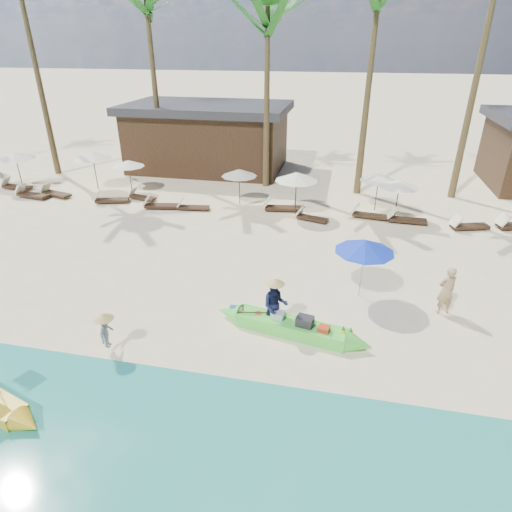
# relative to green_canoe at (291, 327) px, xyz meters

# --- Properties ---
(ground) EXTENTS (240.00, 240.00, 0.00)m
(ground) POSITION_rel_green_canoe_xyz_m (-0.16, 0.21, -0.24)
(ground) COLOR #F7E3B7
(ground) RESTS_ON ground
(wet_sand_strip) EXTENTS (240.00, 4.50, 0.01)m
(wet_sand_strip) POSITION_rel_green_canoe_xyz_m (-0.16, -4.79, -0.23)
(wet_sand_strip) COLOR tan
(wet_sand_strip) RESTS_ON ground
(green_canoe) EXTENTS (5.47, 1.40, 0.70)m
(green_canoe) POSITION_rel_green_canoe_xyz_m (0.00, 0.00, 0.00)
(green_canoe) COLOR #51E245
(green_canoe) RESTS_ON ground
(tourist) EXTENTS (0.72, 0.61, 1.69)m
(tourist) POSITION_rel_green_canoe_xyz_m (4.74, 2.13, 0.61)
(tourist) COLOR tan
(tourist) RESTS_ON ground
(vendor_green) EXTENTS (0.92, 0.79, 1.64)m
(vendor_green) POSITION_rel_green_canoe_xyz_m (-0.52, 0.19, 0.58)
(vendor_green) COLOR #161A3C
(vendor_green) RESTS_ON ground
(vendor_yellow) EXTENTS (0.43, 0.68, 1.01)m
(vendor_yellow) POSITION_rel_green_canoe_xyz_m (-5.00, -1.93, 0.45)
(vendor_yellow) COLOR gray
(vendor_yellow) RESTS_ON ground
(blue_umbrella) EXTENTS (2.00, 2.00, 2.15)m
(blue_umbrella) POSITION_rel_green_canoe_xyz_m (2.06, 2.60, 1.71)
(blue_umbrella) COLOR #99999E
(blue_umbrella) RESTS_ON ground
(resort_parasol_1) EXTENTS (2.16, 2.16, 2.23)m
(resort_parasol_1) POSITION_rel_green_canoe_xyz_m (-17.79, 10.83, 1.77)
(resort_parasol_1) COLOR #3D2819
(resort_parasol_1) RESTS_ON ground
(lounger_1_left) EXTENTS (1.91, 0.72, 0.63)m
(lounger_1_left) POSITION_rel_green_canoe_xyz_m (-18.13, 10.63, -0.02)
(lounger_1_left) COLOR #3D2819
(lounger_1_left) RESTS_ON ground
(lounger_1_right) EXTENTS (2.03, 0.87, 0.67)m
(lounger_1_right) POSITION_rel_green_canoe_xyz_m (-16.18, 9.47, -0.01)
(lounger_1_right) COLOR #3D2819
(lounger_1_right) RESTS_ON ground
(resort_parasol_2) EXTENTS (2.21, 2.21, 2.27)m
(resort_parasol_2) POSITION_rel_green_canoe_xyz_m (-13.33, 11.76, 1.81)
(resort_parasol_2) COLOR #3D2819
(resort_parasol_2) RESTS_ON ground
(lounger_2_left) EXTENTS (1.98, 1.04, 0.65)m
(lounger_2_left) POSITION_rel_green_canoe_xyz_m (-15.01, 9.97, -0.02)
(lounger_2_left) COLOR #3D2819
(lounger_2_left) RESTS_ON ground
(resort_parasol_3) EXTENTS (1.83, 1.83, 1.88)m
(resort_parasol_3) POSITION_rel_green_canoe_xyz_m (-11.07, 11.66, 1.46)
(resort_parasol_3) COLOR #3D2819
(resort_parasol_3) RESTS_ON ground
(lounger_3_left) EXTENTS (1.95, 1.09, 0.63)m
(lounger_3_left) POSITION_rel_green_canoe_xyz_m (-11.37, 9.61, -0.02)
(lounger_3_left) COLOR #3D2819
(lounger_3_left) RESTS_ON ground
(lounger_3_right) EXTENTS (1.69, 0.84, 0.55)m
(lounger_3_right) POSITION_rel_green_canoe_xyz_m (-9.91, 10.47, -0.05)
(lounger_3_right) COLOR #3D2819
(lounger_3_right) RESTS_ON ground
(resort_parasol_4) EXTENTS (1.90, 1.90, 1.96)m
(resort_parasol_4) POSITION_rel_green_canoe_xyz_m (-4.29, 10.88, 1.53)
(resort_parasol_4) COLOR #3D2819
(resort_parasol_4) RESTS_ON ground
(lounger_4_left) EXTENTS (1.97, 0.89, 0.64)m
(lounger_4_left) POSITION_rel_green_canoe_xyz_m (-8.32, 9.34, -0.02)
(lounger_4_left) COLOR #3D2819
(lounger_4_left) RESTS_ON ground
(lounger_4_right) EXTENTS (1.72, 0.71, 0.57)m
(lounger_4_right) POSITION_rel_green_canoe_xyz_m (-6.57, 9.50, -0.05)
(lounger_4_right) COLOR #3D2819
(lounger_4_right) RESTS_ON ground
(resort_parasol_5) EXTENTS (2.15, 2.15, 2.21)m
(resort_parasol_5) POSITION_rel_green_canoe_xyz_m (-1.14, 10.01, 1.76)
(resort_parasol_5) COLOR #3D2819
(resort_parasol_5) RESTS_ON ground
(lounger_5_left) EXTENTS (2.03, 0.85, 0.67)m
(lounger_5_left) POSITION_rel_green_canoe_xyz_m (-1.97, 10.33, -0.01)
(lounger_5_left) COLOR #3D2819
(lounger_5_left) RESTS_ON ground
(resort_parasol_6) EXTENTS (1.90, 1.90, 1.96)m
(resort_parasol_6) POSITION_rel_green_canoe_xyz_m (2.91, 11.51, 1.53)
(resort_parasol_6) COLOR #3D2819
(resort_parasol_6) RESTS_ON ground
(lounger_6_left) EXTENTS (1.71, 0.96, 0.55)m
(lounger_6_left) POSITION_rel_green_canoe_xyz_m (-0.29, 9.31, -0.05)
(lounger_6_left) COLOR #3D2819
(lounger_6_left) RESTS_ON ground
(lounger_6_right) EXTENTS (1.86, 0.81, 0.61)m
(lounger_6_right) POSITION_rel_green_canoe_xyz_m (2.50, 10.24, -0.03)
(lounger_6_right) COLOR #3D2819
(lounger_6_right) RESTS_ON ground
(resort_parasol_7) EXTENTS (1.93, 1.93, 1.99)m
(resort_parasol_7) POSITION_rel_green_canoe_xyz_m (3.85, 10.52, 1.56)
(resort_parasol_7) COLOR #3D2819
(resort_parasol_7) RESTS_ON ground
(lounger_7_left) EXTENTS (1.91, 0.65, 0.64)m
(lounger_7_left) POSITION_rel_green_canoe_xyz_m (4.28, 9.97, -0.02)
(lounger_7_left) COLOR #3D2819
(lounger_7_left) RESTS_ON ground
(lounger_7_right) EXTENTS (1.92, 1.08, 0.62)m
(lounger_7_right) POSITION_rel_green_canoe_xyz_m (7.10, 9.73, -0.03)
(lounger_7_right) COLOR #3D2819
(lounger_7_right) RESTS_ON ground
(palm_2) EXTENTS (2.08, 2.08, 11.33)m
(palm_2) POSITION_rel_green_canoe_xyz_m (-10.61, 15.29, 8.95)
(palm_2) COLOR brown
(palm_2) RESTS_ON ground
(palm_3) EXTENTS (2.08, 2.08, 10.52)m
(palm_3) POSITION_rel_green_canoe_xyz_m (-3.52, 14.49, 8.34)
(palm_3) COLOR brown
(palm_3) RESTS_ON ground
(palm_4) EXTENTS (2.08, 2.08, 11.70)m
(palm_4) POSITION_rel_green_canoe_xyz_m (1.99, 14.23, 9.21)
(palm_4) COLOR brown
(palm_4) RESTS_ON ground
(pavilion_west) EXTENTS (10.80, 6.60, 4.30)m
(pavilion_west) POSITION_rel_green_canoe_xyz_m (-8.16, 17.71, 1.96)
(pavilion_west) COLOR #3D2819
(pavilion_west) RESTS_ON ground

